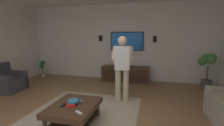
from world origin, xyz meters
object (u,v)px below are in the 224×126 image
(remote_white, at_px, (79,113))
(armchair, at_px, (6,82))
(vase_round, at_px, (124,63))
(wall_speaker_right, at_px, (101,38))
(potted_plant_short, at_px, (42,67))
(coffee_table, at_px, (74,110))
(person_standing, at_px, (122,65))
(book, at_px, (71,104))
(remote_black, at_px, (63,105))
(tv, at_px, (127,41))
(bowl, at_px, (73,101))
(media_console, at_px, (125,74))
(potted_plant_tall, at_px, (207,67))
(wall_speaker_left, at_px, (155,39))
(remote_grey, at_px, (80,101))

(remote_white, bearing_deg, armchair, -176.51)
(remote_white, relative_size, vase_round, 0.68)
(wall_speaker_right, bearing_deg, potted_plant_short, 100.07)
(coffee_table, xyz_separation_m, vase_round, (3.15, -0.36, 0.36))
(person_standing, bearing_deg, book, 145.66)
(potted_plant_short, xyz_separation_m, remote_black, (-3.07, -2.78, 0.00))
(tv, bearing_deg, bowl, -7.36)
(coffee_table, height_order, potted_plant_short, potted_plant_short)
(media_console, relative_size, potted_plant_tall, 1.51)
(potted_plant_tall, xyz_separation_m, wall_speaker_left, (0.47, 1.59, 0.84))
(remote_white, distance_m, remote_grey, 0.47)
(person_standing, xyz_separation_m, vase_round, (1.81, 0.28, -0.27))
(remote_black, xyz_separation_m, vase_round, (3.24, -0.53, 0.25))
(coffee_table, xyz_separation_m, potted_plant_tall, (2.93, -2.99, 0.39))
(potted_plant_tall, relative_size, remote_black, 7.52)
(vase_round, bearing_deg, potted_plant_short, 92.85)
(remote_white, xyz_separation_m, remote_black, (0.21, 0.41, 0.00))
(potted_plant_tall, height_order, remote_white, potted_plant_tall)
(bowl, distance_m, remote_white, 0.42)
(wall_speaker_left, distance_m, wall_speaker_right, 2.00)
(potted_plant_short, relative_size, remote_black, 4.39)
(remote_black, height_order, book, book)
(potted_plant_short, height_order, remote_grey, potted_plant_short)
(armchair, relative_size, person_standing, 0.52)
(remote_black, height_order, wall_speaker_right, wall_speaker_right)
(remote_grey, relative_size, book, 0.68)
(coffee_table, bearing_deg, remote_grey, -23.38)
(coffee_table, distance_m, media_console, 3.17)
(potted_plant_short, height_order, remote_white, potted_plant_short)
(remote_grey, bearing_deg, potted_plant_tall, 59.25)
(tv, height_order, remote_black, tv)
(person_standing, relative_size, bowl, 7.31)
(vase_round, bearing_deg, remote_grey, 174.26)
(vase_round, bearing_deg, remote_black, 170.78)
(tv, distance_m, remote_black, 3.67)
(wall_speaker_right, bearing_deg, armchair, 133.66)
(armchair, xyz_separation_m, tv, (2.16, -3.28, 1.17))
(potted_plant_short, bearing_deg, person_standing, -114.64)
(book, distance_m, vase_round, 3.22)
(remote_grey, xyz_separation_m, vase_round, (3.01, -0.30, 0.25))
(wall_speaker_left, bearing_deg, remote_black, 155.85)
(media_console, relative_size, vase_round, 7.73)
(book, bearing_deg, wall_speaker_right, 166.27)
(potted_plant_short, distance_m, remote_white, 4.57)
(book, bearing_deg, tv, 149.55)
(coffee_table, relative_size, wall_speaker_left, 4.55)
(bowl, bearing_deg, remote_grey, -35.66)
(armchair, distance_m, coffee_table, 3.12)
(remote_white, bearing_deg, bowl, 159.17)
(media_console, relative_size, remote_white, 11.33)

